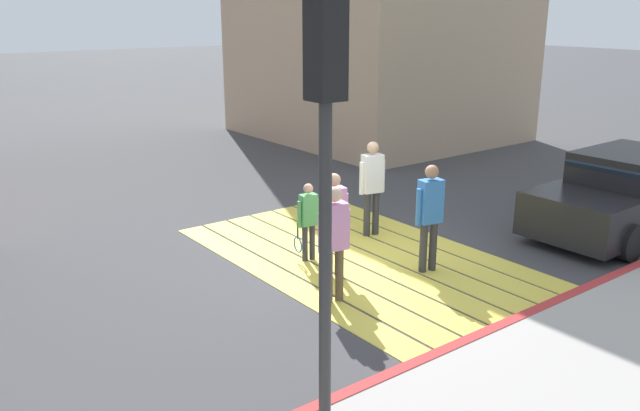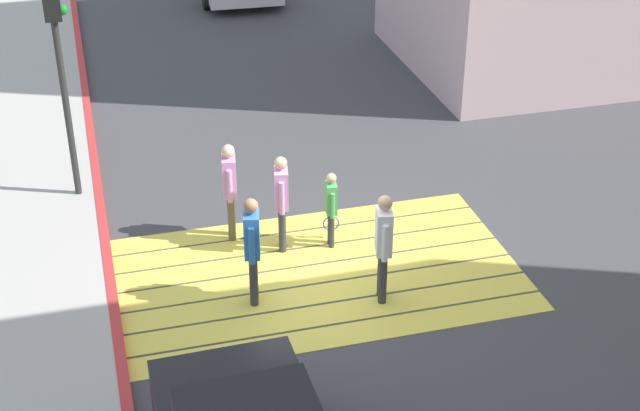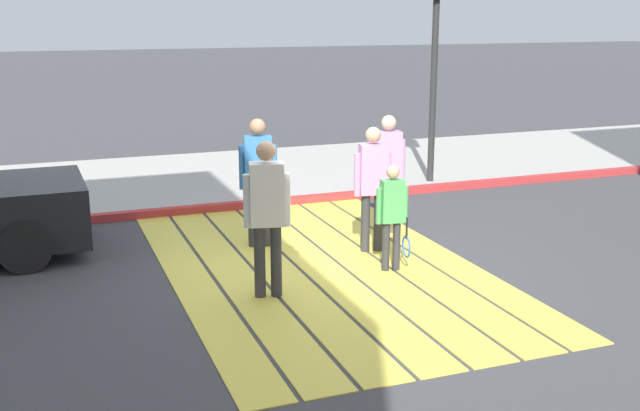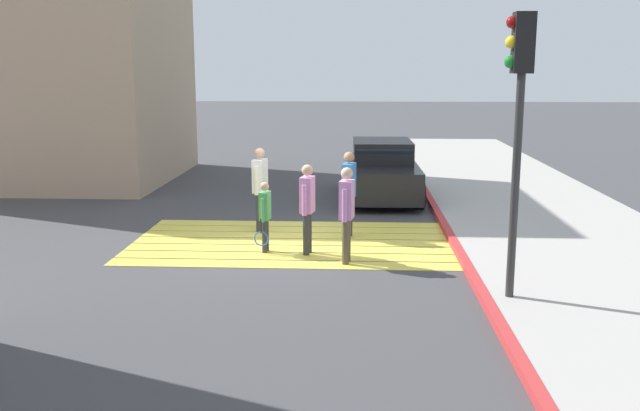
{
  "view_description": "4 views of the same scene",
  "coord_description": "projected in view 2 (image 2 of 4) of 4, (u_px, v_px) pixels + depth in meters",
  "views": [
    {
      "loc": [
        -8.11,
        7.06,
        4.18
      ],
      "look_at": [
        0.69,
        0.35,
        0.84
      ],
      "focal_mm": 37.09,
      "sensor_mm": 36.0,
      "label": 1
    },
    {
      "loc": [
        -3.25,
        -12.1,
        8.36
      ],
      "look_at": [
        0.12,
        0.35,
        1.06
      ],
      "focal_mm": 52.46,
      "sensor_mm": 36.0,
      "label": 2
    },
    {
      "loc": [
        8.66,
        -3.27,
        3.19
      ],
      "look_at": [
        0.31,
        -0.12,
        0.91
      ],
      "focal_mm": 42.69,
      "sensor_mm": 36.0,
      "label": 3
    },
    {
      "loc": [
        -1.28,
        13.62,
        3.48
      ],
      "look_at": [
        -0.6,
        0.41,
        0.85
      ],
      "focal_mm": 38.96,
      "sensor_mm": 36.0,
      "label": 4
    }
  ],
  "objects": [
    {
      "name": "pedestrian_adult_side",
      "position": [
        230.0,
        185.0,
        15.5
      ],
      "size": [
        0.28,
        0.51,
        1.75
      ],
      "color": "brown",
      "rests_on": "ground"
    },
    {
      "name": "ground_plane",
      "position": [
        319.0,
        274.0,
        15.02
      ],
      "size": [
        120.0,
        120.0,
        0.0
      ],
      "primitive_type": "plane",
      "color": "#424244"
    },
    {
      "name": "pedestrian_child_with_racket",
      "position": [
        331.0,
        205.0,
        15.41
      ],
      "size": [
        0.3,
        0.42,
        1.36
      ],
      "color": "#333338",
      "rests_on": "ground"
    },
    {
      "name": "curb_painted",
      "position": [
        113.0,
        301.0,
        14.25
      ],
      "size": [
        0.16,
        40.0,
        0.13
      ],
      "primitive_type": "cube",
      "color": "#BC3333",
      "rests_on": "ground"
    },
    {
      "name": "traffic_light_corner",
      "position": [
        58.0,
        41.0,
        15.7
      ],
      "size": [
        0.39,
        0.28,
        4.24
      ],
      "color": "#2D2D2D",
      "rests_on": "ground"
    },
    {
      "name": "pedestrian_adult_lead",
      "position": [
        281.0,
        197.0,
        15.19
      ],
      "size": [
        0.28,
        0.5,
        1.72
      ],
      "color": "#333338",
      "rests_on": "ground"
    },
    {
      "name": "pedestrian_adult_trailing",
      "position": [
        252.0,
        243.0,
        13.85
      ],
      "size": [
        0.3,
        0.51,
        1.8
      ],
      "color": "#333338",
      "rests_on": "ground"
    },
    {
      "name": "pedestrian_teen_behind",
      "position": [
        384.0,
        241.0,
        13.89
      ],
      "size": [
        0.31,
        0.52,
        1.81
      ],
      "color": "#333338",
      "rests_on": "ground"
    },
    {
      "name": "crosswalk_stripes",
      "position": [
        319.0,
        274.0,
        15.01
      ],
      "size": [
        6.4,
        3.8,
        0.01
      ],
      "color": "#EAD64C",
      "rests_on": "ground"
    }
  ]
}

